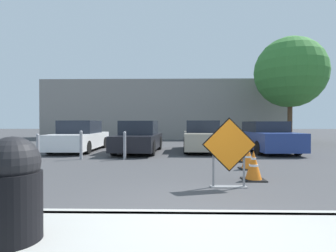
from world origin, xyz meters
TOP-DOWN VIEW (x-y plane):
  - ground_plane at (0.00, 10.00)m, footprint 96.00×96.00m
  - curb_lip at (0.00, 0.00)m, footprint 27.99×0.20m
  - road_closed_sign at (1.01, 1.96)m, footprint 1.17×0.20m
  - traffic_cone_nearest at (1.77, 2.72)m, footprint 0.53×0.53m
  - traffic_cone_second at (2.06, 4.26)m, footprint 0.50×0.50m
  - traffic_cone_third at (2.43, 5.76)m, footprint 0.53×0.53m
  - traffic_cone_fourth at (2.89, 7.51)m, footprint 0.43×0.43m
  - traffic_cone_fifth at (3.24, 9.07)m, footprint 0.50×0.50m
  - parked_car_nearest at (-4.90, 9.39)m, footprint 1.93×4.64m
  - parked_car_second at (-1.83, 8.76)m, footprint 2.05×4.42m
  - parked_car_third at (1.23, 9.38)m, footprint 1.94×4.37m
  - parked_car_fourth at (4.29, 9.16)m, footprint 1.99×4.74m
  - trash_bin at (-1.90, -0.94)m, footprint 0.59×0.59m
  - bollard_nearest at (-2.05, 6.25)m, footprint 0.12×0.12m
  - bollard_second at (-3.72, 6.25)m, footprint 0.12×0.12m
  - bollard_third at (-5.40, 6.25)m, footprint 0.12×0.12m
  - building_facade_backdrop at (-1.09, 20.64)m, footprint 20.82×5.00m
  - street_tree_behind_lot at (7.93, 14.74)m, footprint 4.86×4.86m

SIDE VIEW (x-z plane):
  - ground_plane at x=0.00m, z-range 0.00..0.00m
  - curb_lip at x=0.00m, z-range 0.00..0.14m
  - traffic_cone_fourth at x=2.89m, z-range -0.01..0.65m
  - traffic_cone_nearest at x=1.77m, z-range -0.01..0.71m
  - traffic_cone_second at x=2.06m, z-range -0.01..0.73m
  - traffic_cone_third at x=2.43m, z-range -0.01..0.78m
  - traffic_cone_fifth at x=3.24m, z-range -0.01..0.82m
  - bollard_third at x=-5.40m, z-range 0.03..1.01m
  - bollard_nearest at x=-2.05m, z-range 0.03..1.10m
  - bollard_second at x=-3.72m, z-range 0.03..1.13m
  - parked_car_nearest at x=-4.90m, z-range -0.07..1.44m
  - parked_car_second at x=-1.83m, z-range -0.06..1.43m
  - parked_car_fourth at x=4.29m, z-range -0.05..1.42m
  - parked_car_third at x=1.23m, z-range -0.06..1.45m
  - trash_bin at x=-1.90m, z-range 0.14..1.25m
  - road_closed_sign at x=1.01m, z-range 0.06..1.57m
  - building_facade_backdrop at x=-1.09m, z-range 0.00..5.08m
  - street_tree_behind_lot at x=7.93m, z-range 1.24..8.58m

